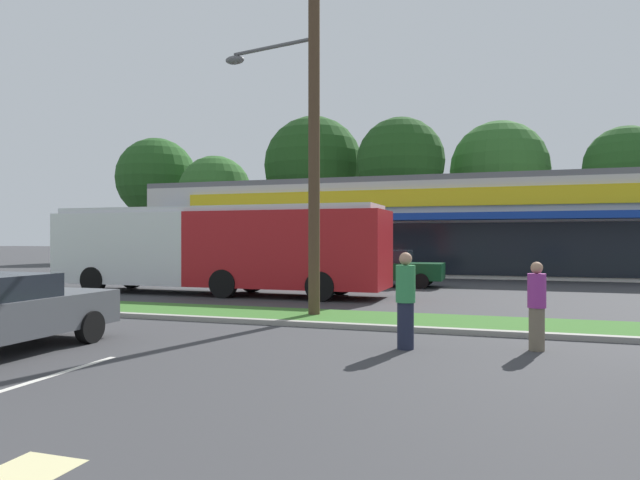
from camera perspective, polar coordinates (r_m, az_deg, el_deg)
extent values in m
cube|color=#386B28|center=(15.72, -9.27, -7.24)|extent=(56.00, 2.20, 0.12)
cube|color=#99968C|center=(14.65, -11.47, -7.78)|extent=(56.00, 0.24, 0.12)
cube|color=beige|center=(35.49, 9.16, 0.96)|extent=(31.02, 10.22, 5.15)
cube|color=black|center=(30.41, 7.69, -0.85)|extent=(26.06, 0.08, 2.68)
cube|color=#14389E|center=(29.78, 7.47, 2.30)|extent=(29.16, 1.40, 0.35)
cube|color=yellow|center=(30.44, 7.68, 4.20)|extent=(24.81, 0.16, 0.93)
cube|color=slate|center=(35.63, 9.16, 5.35)|extent=(31.02, 10.22, 0.30)
cylinder|color=#473323|center=(54.19, -16.13, 0.54)|extent=(0.44, 0.44, 4.88)
sphere|color=#23511E|center=(54.47, -16.13, 6.00)|extent=(7.31, 7.31, 7.31)
cylinder|color=#473323|center=(48.16, -10.50, -0.15)|extent=(0.44, 0.44, 3.63)
sphere|color=#2D6026|center=(48.31, -10.51, 4.73)|extent=(6.11, 6.11, 6.11)
cylinder|color=#473323|center=(47.34, -0.66, 0.69)|extent=(0.44, 0.44, 5.02)
sphere|color=#1E4719|center=(47.72, -0.66, 7.43)|extent=(8.26, 8.26, 8.26)
cylinder|color=#473323|center=(42.67, 8.10, 0.96)|extent=(0.44, 0.44, 5.35)
sphere|color=#1E4719|center=(43.05, 8.11, 7.82)|extent=(6.57, 6.57, 6.57)
cylinder|color=#473323|center=(45.79, 17.59, 0.41)|extent=(0.44, 0.44, 4.56)
sphere|color=#2D6026|center=(46.09, 17.59, 6.75)|extent=(7.50, 7.50, 7.50)
cylinder|color=#473323|center=(45.77, 28.42, 0.68)|extent=(0.44, 0.44, 5.01)
sphere|color=#23511E|center=(46.05, 28.42, 6.50)|extent=(5.79, 5.79, 5.79)
cylinder|color=#4C3826|center=(14.98, -0.60, 11.57)|extent=(0.30, 0.30, 10.09)
cylinder|color=#59595B|center=(16.23, -4.77, 18.79)|extent=(2.56, 0.65, 0.10)
ellipsoid|color=#59595B|center=(16.93, -8.56, 17.46)|extent=(0.56, 0.32, 0.24)
cube|color=#AD191E|center=(20.32, -3.28, -0.92)|extent=(7.16, 2.60, 2.70)
cube|color=silver|center=(23.49, -18.19, -0.78)|extent=(5.87, 2.59, 2.70)
cube|color=silver|center=(21.59, -10.53, 2.99)|extent=(12.49, 2.38, 0.20)
cube|color=black|center=(22.71, -8.95, 0.42)|extent=(11.96, 0.14, 1.19)
cube|color=black|center=(25.36, -23.57, 0.02)|extent=(0.08, 2.17, 1.51)
cylinder|color=black|center=(23.23, -21.85, -3.76)|extent=(1.00, 0.31, 1.00)
cylinder|color=black|center=(25.06, -18.39, -3.46)|extent=(1.00, 0.31, 1.00)
cylinder|color=black|center=(20.13, -9.70, -4.35)|extent=(1.00, 0.31, 1.00)
cylinder|color=black|center=(22.22, -6.86, -3.92)|extent=(1.00, 0.31, 1.00)
cylinder|color=black|center=(18.73, 0.04, -4.69)|extent=(1.00, 0.31, 1.00)
cylinder|color=black|center=(20.96, 2.05, -4.17)|extent=(1.00, 0.31, 1.00)
cube|color=#0C3F1E|center=(24.78, 7.31, -3.09)|extent=(4.33, 1.77, 0.71)
cube|color=black|center=(24.79, 6.82, -1.64)|extent=(1.95, 1.56, 0.55)
cylinder|color=black|center=(25.43, 10.64, -3.81)|extent=(0.64, 0.22, 0.64)
cylinder|color=black|center=(23.76, 10.13, -4.09)|extent=(0.64, 0.22, 0.64)
cylinder|color=black|center=(25.90, 4.73, -3.74)|extent=(0.64, 0.22, 0.64)
cylinder|color=black|center=(24.27, 3.82, -4.00)|extent=(0.64, 0.22, 0.64)
cylinder|color=black|center=(13.46, -27.83, -7.39)|extent=(0.22, 0.64, 0.64)
cylinder|color=black|center=(12.30, -22.13, -8.10)|extent=(0.22, 0.64, 0.64)
cylinder|color=#726651|center=(11.38, 20.97, -8.37)|extent=(0.28, 0.28, 0.80)
cylinder|color=#99338C|center=(11.29, 20.97, -4.78)|extent=(0.33, 0.33, 0.63)
sphere|color=tan|center=(11.26, 20.97, -2.62)|extent=(0.22, 0.22, 0.22)
cylinder|color=#1E2338|center=(10.90, 8.60, -8.52)|extent=(0.31, 0.31, 0.88)
cylinder|color=#338C4C|center=(10.81, 8.60, -4.37)|extent=(0.37, 0.37, 0.70)
sphere|color=tan|center=(10.78, 8.60, -1.88)|extent=(0.24, 0.24, 0.24)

